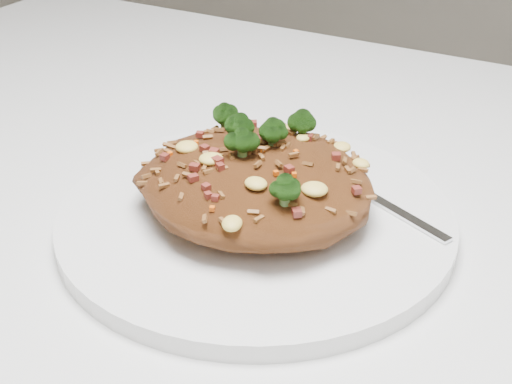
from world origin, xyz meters
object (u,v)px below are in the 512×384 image
dining_table (274,289)px  fried_rice (256,173)px  fork (373,198)px  plate (256,217)px

dining_table → fried_rice: (0.00, -0.04, 0.14)m
fried_rice → fork: (0.07, 0.05, -0.03)m
dining_table → fried_rice: 0.14m
plate → fork: 0.09m
dining_table → fork: bearing=11.2°
dining_table → plate: bearing=-83.4°
plate → dining_table: bearing=96.6°
plate → fork: size_ratio=1.91×
plate → fork: bearing=37.8°
fried_rice → plate: bearing=-73.6°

